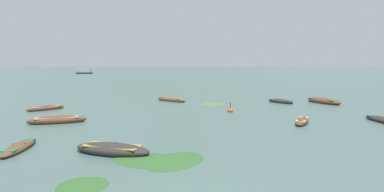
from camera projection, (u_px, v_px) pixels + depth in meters
The scene contains 18 objects.
ground_plane at pixel (186, 67), 1499.28m from camera, with size 6000.00×6000.00×0.00m, color #425B56.
mountain_1 at pixel (64, 43), 1766.40m from camera, with size 692.58×692.58×278.32m, color #4C5B56.
mountain_2 at pixel (182, 18), 1676.60m from camera, with size 1323.30×1323.30×545.53m, color #4C5B56.
rowboat_1 at pixel (324, 101), 32.99m from camera, with size 3.02×4.71×0.75m.
rowboat_2 at pixel (112, 149), 14.06m from camera, with size 4.05×2.43×0.62m.
rowboat_3 at pixel (171, 99), 34.90m from camera, with size 4.01×3.68×0.63m.
rowboat_4 at pixel (57, 120), 21.60m from camera, with size 4.21×2.32×0.67m.
rowboat_5 at pixel (46, 108), 27.93m from camera, with size 3.03×3.13×0.54m.
rowboat_6 at pixel (19, 147), 14.73m from camera, with size 1.15×3.45×0.41m.
rowboat_7 at pixel (302, 121), 21.49m from camera, with size 2.29×3.20×0.49m.
rowboat_8 at pixel (281, 101), 33.29m from camera, with size 2.68×3.30×0.55m.
rowboat_9 at pixel (384, 120), 21.75m from camera, with size 1.28×3.88×0.49m.
ferry_0 at pixel (84, 73), 150.80m from camera, with size 8.38×5.63×2.54m.
mooring_buoy at pixel (230, 111), 26.68m from camera, with size 0.51×0.51×1.03m.
weed_patch_0 at pixel (83, 186), 10.27m from camera, with size 1.72×1.76×0.14m, color #2D5628.
weed_patch_1 at pixel (175, 161), 12.93m from camera, with size 3.09×2.16×0.14m, color #2D5628.
weed_patch_2 at pixel (151, 161), 13.02m from camera, with size 3.52×2.17×0.14m, color #2D5628.
weed_patch_4 at pixel (212, 104), 32.05m from camera, with size 2.50×2.26×0.14m, color #477033.
Camera 1 is at (-1.01, -7.01, 4.14)m, focal length 27.82 mm.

